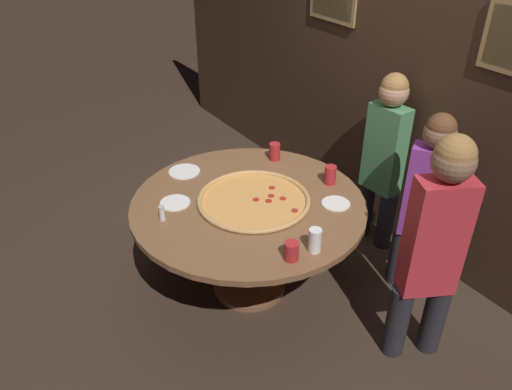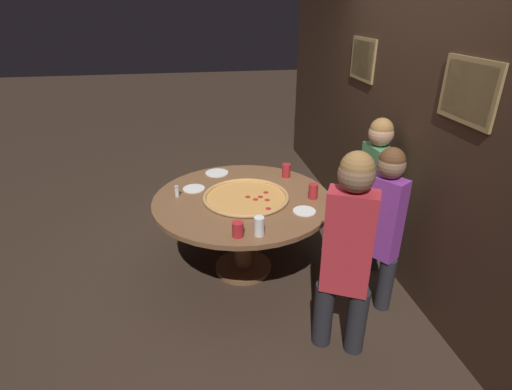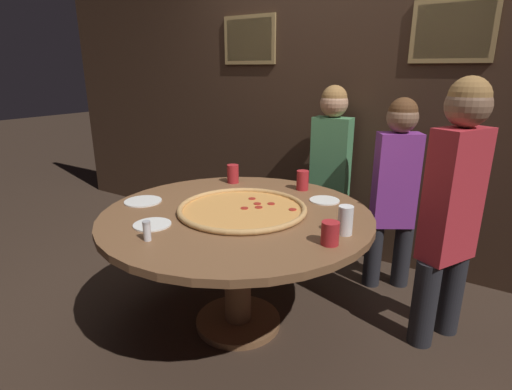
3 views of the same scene
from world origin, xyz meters
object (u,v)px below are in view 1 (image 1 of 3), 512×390
(white_plate_right_side, at_px, (175,203))
(diner_far_left, at_px, (426,196))
(drink_cup_far_left, at_px, (275,152))
(diner_centre_back, at_px, (434,242))
(dining_table, at_px, (248,219))
(giant_pizza, at_px, (254,200))
(white_plate_left_side, at_px, (336,204))
(drink_cup_by_shaker, at_px, (291,251))
(diner_side_right, at_px, (384,153))
(drink_cup_near_right, at_px, (330,175))
(condiment_shaker, at_px, (162,213))
(drink_cup_beside_pizza, at_px, (315,240))
(white_plate_far_back, at_px, (184,171))

(white_plate_right_side, relative_size, diner_far_left, 0.15)
(drink_cup_far_left, distance_m, diner_centre_back, 1.41)
(dining_table, height_order, giant_pizza, giant_pizza)
(white_plate_right_side, bearing_deg, white_plate_left_side, 55.58)
(drink_cup_by_shaker, height_order, diner_centre_back, diner_centre_back)
(drink_cup_far_left, bearing_deg, white_plate_right_side, -81.79)
(diner_side_right, relative_size, diner_far_left, 1.04)
(drink_cup_near_right, xyz_separation_m, diner_side_right, (-0.04, 0.57, -0.01))
(diner_side_right, bearing_deg, drink_cup_near_right, 90.47)
(drink_cup_far_left, distance_m, white_plate_left_side, 0.72)
(drink_cup_far_left, xyz_separation_m, condiment_shaker, (0.25, -1.03, -0.02))
(drink_cup_near_right, height_order, white_plate_right_side, drink_cup_near_right)
(white_plate_left_side, xyz_separation_m, diner_centre_back, (0.70, 0.08, 0.10))
(drink_cup_near_right, relative_size, condiment_shaker, 1.35)
(drink_cup_by_shaker, xyz_separation_m, drink_cup_beside_pizza, (0.01, 0.15, 0.02))
(drink_cup_by_shaker, xyz_separation_m, white_plate_left_side, (-0.28, 0.57, -0.05))
(condiment_shaker, relative_size, diner_centre_back, 0.07)
(drink_cup_beside_pizza, xyz_separation_m, diner_far_left, (-0.01, 0.95, -0.05))
(diner_centre_back, bearing_deg, condiment_shaker, -19.58)
(drink_cup_beside_pizza, bearing_deg, condiment_shaker, -142.32)
(drink_cup_beside_pizza, xyz_separation_m, diner_side_right, (-0.56, 1.13, -0.02))
(condiment_shaker, height_order, diner_side_right, diner_side_right)
(giant_pizza, height_order, drink_cup_near_right, drink_cup_near_right)
(drink_cup_beside_pizza, relative_size, diner_side_right, 0.10)
(condiment_shaker, distance_m, diner_centre_back, 1.59)
(giant_pizza, bearing_deg, drink_cup_beside_pizza, 0.18)
(condiment_shaker, bearing_deg, white_plate_far_back, 140.28)
(drink_cup_far_left, distance_m, condiment_shaker, 1.06)
(drink_cup_by_shaker, height_order, diner_side_right, diner_side_right)
(giant_pizza, relative_size, drink_cup_by_shaker, 6.69)
(giant_pizza, bearing_deg, diner_far_left, 57.61)
(drink_cup_by_shaker, bearing_deg, diner_far_left, 89.63)
(white_plate_right_side, bearing_deg, dining_table, 58.34)
(drink_cup_far_left, xyz_separation_m, diner_centre_back, (1.41, 0.05, 0.04))
(drink_cup_by_shaker, height_order, diner_far_left, diner_far_left)
(giant_pizza, bearing_deg, condiment_shaker, -103.72)
(drink_cup_near_right, xyz_separation_m, diner_centre_back, (0.92, -0.06, 0.04))
(drink_cup_beside_pizza, relative_size, white_plate_far_back, 0.64)
(dining_table, xyz_separation_m, drink_cup_by_shaker, (0.62, -0.12, 0.19))
(drink_cup_by_shaker, xyz_separation_m, white_plate_far_back, (-1.20, -0.05, -0.05))
(white_plate_left_side, xyz_separation_m, white_plate_far_back, (-0.92, -0.62, 0.00))
(diner_centre_back, distance_m, diner_far_left, 0.61)
(dining_table, bearing_deg, diner_far_left, 57.62)
(giant_pizza, xyz_separation_m, diner_side_right, (0.06, 1.13, 0.04))
(white_plate_right_side, distance_m, diner_far_left, 1.64)
(white_plate_left_side, distance_m, white_plate_far_back, 1.11)
(giant_pizza, bearing_deg, white_plate_left_side, 52.95)
(white_plate_right_side, height_order, diner_side_right, diner_side_right)
(white_plate_left_side, relative_size, diner_centre_back, 0.12)
(dining_table, height_order, condiment_shaker, condiment_shaker)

